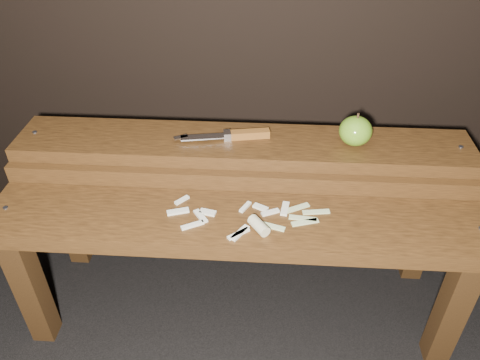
# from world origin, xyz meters

# --- Properties ---
(ground) EXTENTS (60.00, 60.00, 0.00)m
(ground) POSITION_xyz_m (0.00, 0.00, 0.00)
(ground) COLOR black
(bench_front_tier) EXTENTS (1.20, 0.20, 0.42)m
(bench_front_tier) POSITION_xyz_m (0.00, -0.06, 0.35)
(bench_front_tier) COLOR #301C0C
(bench_front_tier) RESTS_ON ground
(bench_rear_tier) EXTENTS (1.20, 0.21, 0.50)m
(bench_rear_tier) POSITION_xyz_m (0.00, 0.17, 0.41)
(bench_rear_tier) COLOR #301C0C
(bench_rear_tier) RESTS_ON ground
(apple) EXTENTS (0.08, 0.08, 0.09)m
(apple) POSITION_xyz_m (0.29, 0.17, 0.54)
(apple) COLOR #5E8E1D
(apple) RESTS_ON bench_rear_tier
(knife) EXTENTS (0.25, 0.07, 0.02)m
(knife) POSITION_xyz_m (-0.01, 0.18, 0.51)
(knife) COLOR brown
(knife) RESTS_ON bench_rear_tier
(apple_scraps) EXTENTS (0.39, 0.15, 0.03)m
(apple_scraps) POSITION_xyz_m (0.04, -0.06, 0.43)
(apple_scraps) COLOR beige
(apple_scraps) RESTS_ON bench_front_tier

